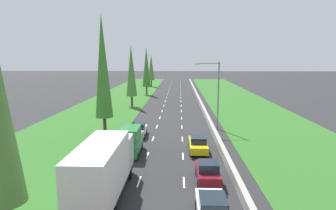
# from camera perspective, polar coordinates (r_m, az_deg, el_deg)

# --- Properties ---
(ground_plane) EXTENTS (300.00, 300.00, 0.00)m
(ground_plane) POSITION_cam_1_polar(r_m,az_deg,el_deg) (60.70, 0.97, 0.34)
(ground_plane) COLOR #28282B
(ground_plane) RESTS_ON ground
(grass_verge_left) EXTENTS (14.00, 140.00, 0.04)m
(grass_verge_left) POSITION_cam_1_polar(r_m,az_deg,el_deg) (62.27, -10.75, 0.42)
(grass_verge_left) COLOR #2D6623
(grass_verge_left) RESTS_ON ground
(grass_verge_right) EXTENTS (14.00, 140.00, 0.04)m
(grass_verge_right) POSITION_cam_1_polar(r_m,az_deg,el_deg) (62.06, 14.33, 0.26)
(grass_verge_right) COLOR #2D6623
(grass_verge_right) RESTS_ON ground
(median_barrier) EXTENTS (0.44, 120.00, 0.85)m
(median_barrier) POSITION_cam_1_polar(r_m,az_deg,el_deg) (60.77, 6.35, 0.70)
(median_barrier) COLOR #9E9B93
(median_barrier) RESTS_ON ground
(lane_markings) EXTENTS (3.64, 116.00, 0.01)m
(lane_markings) POSITION_cam_1_polar(r_m,az_deg,el_deg) (60.69, 0.97, 0.34)
(lane_markings) COLOR white
(lane_markings) RESTS_ON ground
(white_sedan_right_lane) EXTENTS (1.82, 4.50, 1.64)m
(white_sedan_right_lane) POSITION_cam_1_polar(r_m,az_deg,el_deg) (17.92, 8.84, -19.88)
(white_sedan_right_lane) COLOR white
(white_sedan_right_lane) RESTS_ON ground
(maroon_hatchback_right_lane) EXTENTS (1.74, 3.90, 1.72)m
(maroon_hatchback_right_lane) POSITION_cam_1_polar(r_m,az_deg,el_deg) (22.88, 7.92, -13.06)
(maroon_hatchback_right_lane) COLOR maroon
(maroon_hatchback_right_lane) RESTS_ON ground
(yellow_sedan_right_lane) EXTENTS (1.82, 4.50, 1.64)m
(yellow_sedan_right_lane) POSITION_cam_1_polar(r_m,az_deg,el_deg) (29.75, 6.01, -7.73)
(yellow_sedan_right_lane) COLOR yellow
(yellow_sedan_right_lane) RESTS_ON ground
(white_box_truck_left_lane) EXTENTS (2.46, 9.40, 4.18)m
(white_box_truck_left_lane) POSITION_cam_1_polar(r_m,az_deg,el_deg) (19.97, -12.64, -12.46)
(white_box_truck_left_lane) COLOR black
(white_box_truck_left_lane) RESTS_ON ground
(green_van_left_lane) EXTENTS (1.96, 4.90, 2.82)m
(green_van_left_lane) POSITION_cam_1_polar(r_m,az_deg,el_deg) (28.80, -7.49, -7.12)
(green_van_left_lane) COLOR #237A33
(green_van_left_lane) RESTS_ON ground
(white_hatchback_left_lane) EXTENTS (1.74, 3.90, 1.72)m
(white_hatchback_left_lane) POSITION_cam_1_polar(r_m,az_deg,el_deg) (35.31, -5.85, -4.93)
(white_hatchback_left_lane) COLOR white
(white_hatchback_left_lane) RESTS_ON ground
(poplar_tree_second) EXTENTS (2.17, 2.17, 14.80)m
(poplar_tree_second) POSITION_cam_1_polar(r_m,az_deg,el_deg) (36.09, -12.88, 7.43)
(poplar_tree_second) COLOR #4C3823
(poplar_tree_second) RESTS_ON ground
(poplar_tree_third) EXTENTS (2.10, 2.10, 12.01)m
(poplar_tree_third) POSITION_cam_1_polar(r_m,az_deg,el_deg) (56.00, -7.32, 6.77)
(poplar_tree_third) COLOR #4C3823
(poplar_tree_third) RESTS_ON ground
(poplar_tree_fourth) EXTENTS (2.11, 2.11, 12.25)m
(poplar_tree_fourth) POSITION_cam_1_polar(r_m,az_deg,el_deg) (73.77, -4.33, 7.52)
(poplar_tree_fourth) COLOR #4C3823
(poplar_tree_fourth) RESTS_ON ground
(poplar_tree_fifth) EXTENTS (2.07, 2.07, 10.86)m
(poplar_tree_fifth) POSITION_cam_1_polar(r_m,az_deg,el_deg) (95.58, -3.37, 7.53)
(poplar_tree_fifth) COLOR #4C3823
(poplar_tree_fifth) RESTS_ON ground
(street_light_mast) EXTENTS (3.20, 0.28, 9.00)m
(street_light_mast) POSITION_cam_1_polar(r_m,az_deg,el_deg) (38.45, 9.50, 2.82)
(street_light_mast) COLOR gray
(street_light_mast) RESTS_ON ground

